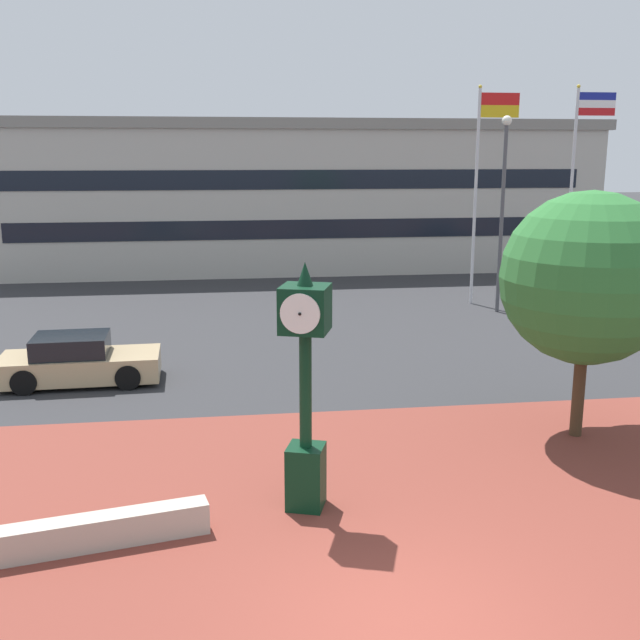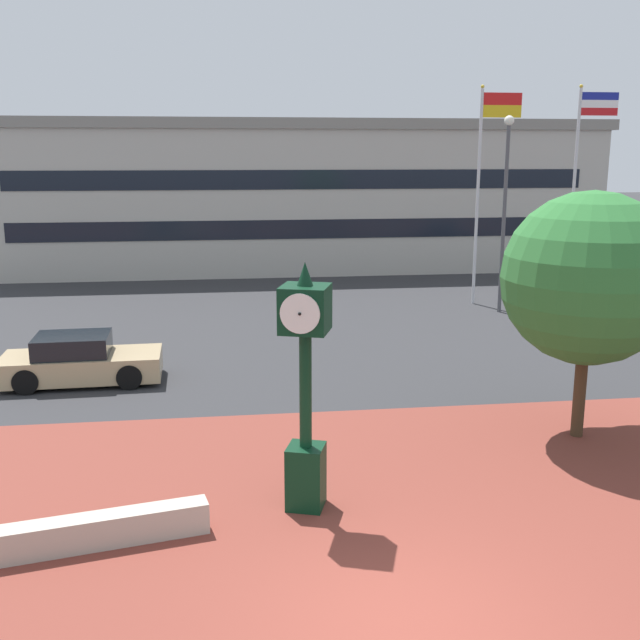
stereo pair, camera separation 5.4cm
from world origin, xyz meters
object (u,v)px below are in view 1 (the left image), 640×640
Objects in this scene: street_clock at (306,386)px; car_street_mid at (78,362)px; flagpole_secondary at (576,177)px; street_lamp_post at (503,196)px; flagpole_primary at (481,178)px; plaza_tree at (593,281)px; civic_building at (288,192)px.

street_clock reaches higher than car_street_mid.
flagpole_secondary is at bearing 114.46° from car_street_mid.
street_lamp_post is at bearing 114.86° from car_street_mid.
street_lamp_post is at bearing -80.32° from flagpole_primary.
street_clock is 9.36m from car_street_mid.
street_clock is at bearing -157.38° from plaza_tree.
car_street_mid is (-5.04, 7.73, -1.57)m from street_clock.
flagpole_secondary is 1.17× the size of street_lamp_post.
civic_building is 17.06m from street_lamp_post.
flagpole_primary reaches higher than plaza_tree.
car_street_mid is 16.90m from flagpole_primary.
plaza_tree is 12.70m from car_street_mid.
street_lamp_post is (6.42, -15.79, 0.60)m from civic_building.
plaza_tree is 0.62× the size of flagpole_primary.
plaza_tree is 14.21m from flagpole_primary.
street_lamp_post is (-3.60, -1.67, -0.60)m from flagpole_secondary.
street_lamp_post reaches higher than street_clock.
plaza_tree is at bearing 41.11° from street_clock.
street_clock is 1.02× the size of car_street_mid.
flagpole_secondary is 17.36m from civic_building.
civic_building is at bearing 112.13° from street_lamp_post.
flagpole_secondary reaches higher than civic_building.
street_lamp_post is at bearing -67.87° from civic_building.
car_street_mid is at bearing 141.60° from street_clock.
flagpole_primary is 3.89m from flagpole_secondary.
street_clock is 0.58× the size of street_lamp_post.
civic_building is (-6.14, 14.12, -1.20)m from flagpole_primary.
car_street_mid is 0.49× the size of flagpole_secondary.
flagpole_secondary is 0.27× the size of civic_building.
civic_building is at bearing 103.65° from street_clock.
civic_building is at bearing 125.38° from flagpole_secondary.
flagpole_secondary is at bearing 65.39° from plaza_tree.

